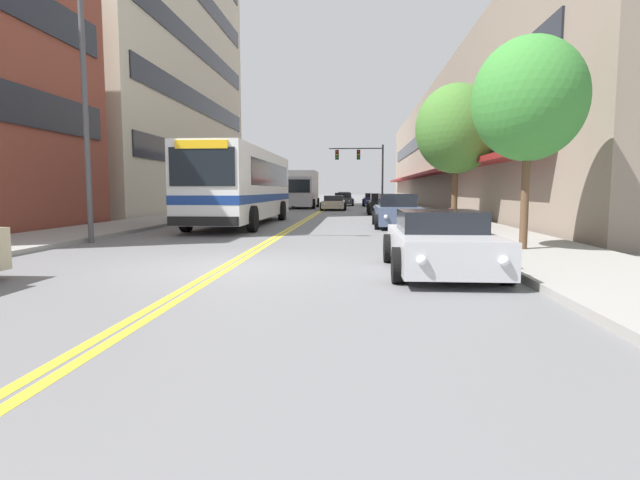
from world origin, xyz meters
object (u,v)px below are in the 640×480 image
Objects in this scene: city_bus at (244,184)px; car_red_moving_third at (344,197)px; car_silver_parked_right_foreground at (440,243)px; box_truck at (303,189)px; car_black_parked_right_far at (382,204)px; car_champagne_moving_lead at (334,203)px; car_dark_grey_moving_second at (343,200)px; street_tree_right_near at (529,100)px; fire_hydrant at (450,220)px; traffic_signal_mast at (364,163)px; car_navy_parked_right_mid at (373,200)px; car_white_parked_left_near at (274,201)px; car_slate_blue_parked_right_end at (397,212)px; street_tree_right_mid at (456,129)px; car_charcoal_parked_left_mid at (252,204)px; street_lamp_left_near at (94,61)px.

car_red_moving_third is at bearing 85.61° from city_bus.
car_silver_parked_right_foreground is 34.78m from box_truck.
car_black_parked_right_far is 1.01× the size of car_champagne_moving_lead.
car_dark_grey_moving_second is 39.10m from street_tree_right_near.
box_truck is 8.17× the size of fire_hydrant.
car_silver_parked_right_foreground reaches higher than fire_hydrant.
car_navy_parked_right_mid is at bearing 44.51° from traffic_signal_mast.
car_slate_blue_parked_right_end is at bearing -67.07° from car_white_parked_left_near.
car_navy_parked_right_mid is 0.84× the size of street_tree_right_near.
fire_hydrant is at bearing 78.21° from car_silver_parked_right_foreground.
traffic_signal_mast is at bearing 41.22° from box_truck.
car_navy_parked_right_mid is 0.68× the size of street_tree_right_mid.
city_bus is 26.67m from traffic_signal_mast.
car_charcoal_parked_left_mid reaches higher than car_black_parked_right_far.
car_white_parked_left_near is 0.79× the size of traffic_signal_mast.
car_slate_blue_parked_right_end is (0.03, -28.04, 0.05)m from car_navy_parked_right_mid.
car_charcoal_parked_left_mid is at bearing 87.87° from street_lamp_left_near.
street_tree_right_near reaches higher than car_white_parked_left_near.
street_tree_right_mid is (11.46, -18.68, 3.68)m from car_white_parked_left_near.
car_charcoal_parked_left_mid is at bearing -115.87° from traffic_signal_mast.
car_red_moving_third reaches higher than car_silver_parked_right_foreground.
car_dark_grey_moving_second is (5.64, 9.03, -0.06)m from car_white_parked_left_near.
car_champagne_moving_lead is at bearing -54.75° from box_truck.
car_slate_blue_parked_right_end is 5.96× the size of fire_hydrant.
street_lamp_left_near is (-2.46, -8.32, 3.45)m from city_bus.
car_silver_parked_right_foreground is 41.53m from car_dark_grey_moving_second.
traffic_signal_mast is (-0.90, 38.91, 3.63)m from car_silver_parked_right_foreground.
city_bus is 28.71m from car_dark_grey_moving_second.
city_bus is 2.98× the size of car_silver_parked_right_foreground.
car_charcoal_parked_left_mid is 0.63× the size of box_truck.
car_slate_blue_parked_right_end is 9.84m from street_tree_right_near.
car_silver_parked_right_foreground is 39.09m from traffic_signal_mast.
city_bus is 2.56× the size of car_red_moving_third.
car_red_moving_third is 45.88m from street_tree_right_mid.
box_truck is (-6.29, 34.19, 1.10)m from car_silver_parked_right_foreground.
car_charcoal_parked_left_mid is 0.67× the size of street_tree_right_mid.
fire_hydrant is (10.90, 3.32, -4.78)m from street_lamp_left_near.
street_tree_right_mid reaches higher than car_dark_grey_moving_second.
car_champagne_moving_lead is 26.48m from street_lamp_left_near.
street_tree_right_mid is (9.67, 0.71, 2.48)m from city_bus.
car_navy_parked_right_mid is at bearing 90.02° from car_black_parked_right_far.
car_navy_parked_right_mid is 37.28m from street_tree_right_near.
street_tree_right_mid is at bearing -68.99° from car_champagne_moving_lead.
car_white_parked_left_near is 11.46m from car_navy_parked_right_mid.
street_tree_right_mid is at bearing -39.49° from car_charcoal_parked_left_mid.
street_tree_right_mid reaches higher than fire_hydrant.
car_white_parked_left_near is at bearing 134.73° from car_black_parked_right_far.
car_silver_parked_right_foreground is at bearing -79.57° from box_truck.
car_navy_parked_right_mid is 5.25× the size of fire_hydrant.
street_lamp_left_near is at bearing -163.08° from fire_hydrant.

